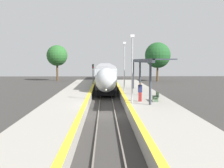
% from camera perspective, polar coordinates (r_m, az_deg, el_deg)
% --- Properties ---
extents(ground_plane, '(120.00, 120.00, 0.00)m').
position_cam_1_polar(ground_plane, '(24.21, -1.07, -6.36)').
color(ground_plane, '#383533').
extents(rail_left, '(0.08, 90.00, 0.15)m').
position_cam_1_polar(rail_left, '(24.20, -2.79, -6.19)').
color(rail_left, slate).
rests_on(rail_left, ground_plane).
extents(rail_right, '(0.08, 90.00, 0.15)m').
position_cam_1_polar(rail_right, '(24.21, 0.64, -6.18)').
color(rail_right, slate).
rests_on(rail_right, ground_plane).
extents(train, '(2.73, 44.50, 3.98)m').
position_cam_1_polar(train, '(54.05, -1.35, 2.23)').
color(train, black).
rests_on(train, ground_plane).
extents(platform_right, '(4.46, 64.00, 0.91)m').
position_cam_1_polar(platform_right, '(24.48, 8.24, -5.21)').
color(platform_right, '#9E998E').
rests_on(platform_right, ground_plane).
extents(platform_left, '(3.91, 64.00, 0.91)m').
position_cam_1_polar(platform_left, '(24.37, -9.77, -5.28)').
color(platform_left, '#9E998E').
rests_on(platform_left, ground_plane).
extents(platform_bench, '(0.44, 1.46, 0.89)m').
position_cam_1_polar(platform_bench, '(26.47, 8.96, -2.46)').
color(platform_bench, '#4C6B4C').
rests_on(platform_bench, platform_right).
extents(person_waiting, '(0.36, 0.23, 1.76)m').
position_cam_1_polar(person_waiting, '(26.05, 5.73, -1.53)').
color(person_waiting, maroon).
rests_on(person_waiting, platform_right).
extents(railway_signal, '(0.28, 0.28, 4.12)m').
position_cam_1_polar(railway_signal, '(45.11, -3.88, 2.04)').
color(railway_signal, '#59595E').
rests_on(railway_signal, ground_plane).
extents(lamppost_near, '(0.36, 0.20, 6.03)m').
position_cam_1_polar(lamppost_near, '(24.63, 4.13, 3.93)').
color(lamppost_near, '#9E9EA3').
rests_on(lamppost_near, platform_right).
extents(lamppost_mid, '(0.36, 0.20, 6.03)m').
position_cam_1_polar(lamppost_mid, '(34.23, 2.53, 4.17)').
color(lamppost_mid, '#9E9EA3').
rests_on(lamppost_mid, platform_right).
extents(station_canopy, '(2.02, 16.98, 3.95)m').
position_cam_1_polar(station_canopy, '(31.02, 6.78, 4.57)').
color(station_canopy, '#333842').
rests_on(station_canopy, platform_right).
extents(background_tree_left, '(4.79, 4.79, 8.26)m').
position_cam_1_polar(background_tree_left, '(66.28, -11.10, 5.69)').
color(background_tree_left, brown).
rests_on(background_tree_left, ground_plane).
extents(background_tree_right, '(5.80, 5.80, 8.80)m').
position_cam_1_polar(background_tree_right, '(64.54, 9.26, 5.79)').
color(background_tree_right, brown).
rests_on(background_tree_right, ground_plane).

